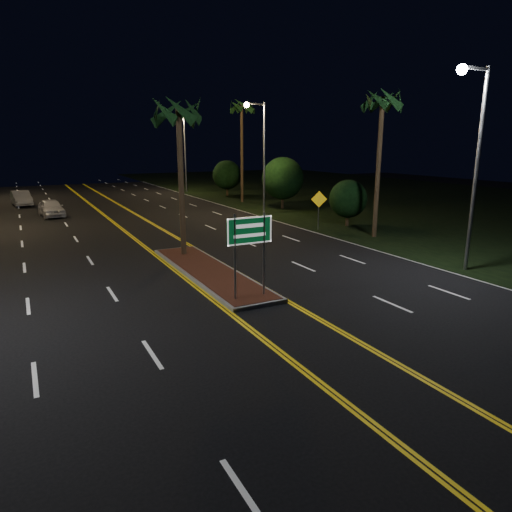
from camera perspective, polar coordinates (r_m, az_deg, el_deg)
ground at (r=15.10m, az=4.05°, el=-8.69°), size 120.00×120.00×0.00m
grass_right at (r=52.78m, az=17.96°, el=6.92°), size 40.00×110.00×0.01m
median_island at (r=21.02m, az=-5.93°, el=-1.94°), size 2.25×10.25×0.17m
highway_sign at (r=16.73m, az=-0.80°, el=2.21°), size 1.80×0.08×3.20m
streetlight_right_near at (r=22.68m, az=25.53°, el=12.24°), size 1.91×0.44×9.00m
streetlight_right_mid at (r=38.32m, az=0.52°, el=13.68°), size 1.91×0.44×9.00m
streetlight_right_far at (r=56.77m, az=-9.26°, el=13.57°), size 1.91×0.44×9.00m
palm_median at (r=23.58m, az=-9.68°, el=17.31°), size 2.40×2.40×8.30m
palm_right_near at (r=29.62m, az=15.54°, el=18.10°), size 2.40×2.40×9.30m
palm_right_far at (r=46.57m, az=-1.82°, el=18.01°), size 2.40×2.40×10.30m
shrub_near at (r=33.43m, az=11.45°, el=7.01°), size 2.70×2.70×3.30m
shrub_mid at (r=41.84m, az=3.36°, el=9.66°), size 3.78×3.78×4.62m
shrub_far at (r=52.43m, az=-3.65°, el=10.08°), size 3.24×3.24×3.96m
car_near at (r=40.83m, az=-24.24°, el=5.68°), size 2.57×5.12×1.65m
car_far at (r=49.28m, az=-27.30°, el=6.56°), size 2.66×5.14×1.64m
warning_sign at (r=31.64m, az=7.86°, el=6.40°), size 1.06×0.41×2.66m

